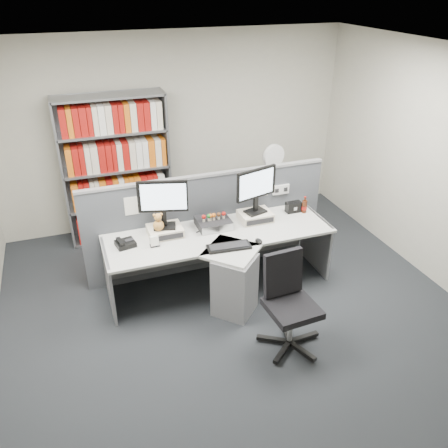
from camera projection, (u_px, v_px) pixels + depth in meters
name	position (u px, v px, depth m)	size (l,w,h in m)	color
ground	(244.00, 327.00, 4.96)	(5.50, 5.50, 0.00)	#26292D
room_shell	(248.00, 170.00, 4.11)	(5.04, 5.54, 2.72)	#BBB8A7
partition	(208.00, 222.00, 5.70)	(3.00, 0.08, 1.27)	#4A4E54
desk	(226.00, 262.00, 5.24)	(2.60, 1.20, 0.72)	beige
monitor_riser_left	(165.00, 231.00, 5.24)	(0.38, 0.31, 0.10)	beige
monitor_riser_right	(255.00, 216.00, 5.56)	(0.38, 0.31, 0.10)	beige
monitor_left	(163.00, 200.00, 5.06)	(0.54, 0.23, 0.56)	black
monitor_right	(256.00, 187.00, 5.38)	(0.53, 0.23, 0.55)	black
desktop_pc	(213.00, 223.00, 5.40)	(0.38, 0.34, 0.10)	black
figurines	(213.00, 216.00, 5.34)	(0.29, 0.05, 0.09)	beige
keyboard	(229.00, 247.00, 5.00)	(0.48, 0.22, 0.03)	black
mouse	(259.00, 241.00, 5.10)	(0.07, 0.11, 0.04)	black
desk_phone	(125.00, 243.00, 5.03)	(0.23, 0.21, 0.09)	black
desk_calendar	(154.00, 242.00, 5.02)	(0.10, 0.08, 0.12)	black
plush_toy	(158.00, 223.00, 5.11)	(0.12, 0.12, 0.21)	#BB853E
speaker	(293.00, 207.00, 5.74)	(0.19, 0.11, 0.13)	black
cola_bottle	(304.00, 206.00, 5.72)	(0.07, 0.07, 0.21)	#3F190A
shelving_unit	(117.00, 171.00, 6.26)	(1.41, 0.40, 2.00)	gray
filing_cabinet	(271.00, 204.00, 6.81)	(0.45, 0.61, 0.70)	gray
desk_fan	(273.00, 159.00, 6.47)	(0.33, 0.20, 0.56)	white
office_chair	(288.00, 300.00, 4.54)	(0.63, 0.65, 0.97)	silver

